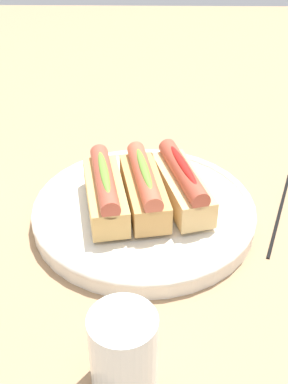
% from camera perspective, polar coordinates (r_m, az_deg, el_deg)
% --- Properties ---
extents(ground_plane, '(2.40, 2.40, 0.00)m').
position_cam_1_polar(ground_plane, '(0.73, -1.20, -2.66)').
color(ground_plane, '#9E7A56').
extents(serving_bowl, '(0.32, 0.32, 0.03)m').
position_cam_1_polar(serving_bowl, '(0.72, 0.00, -2.19)').
color(serving_bowl, silver).
rests_on(serving_bowl, ground_plane).
extents(hotdog_front, '(0.16, 0.09, 0.06)m').
position_cam_1_polar(hotdog_front, '(0.70, 4.43, 0.93)').
color(hotdog_front, '#DBB270').
rests_on(hotdog_front, serving_bowl).
extents(hotdog_back, '(0.16, 0.08, 0.06)m').
position_cam_1_polar(hotdog_back, '(0.69, 0.00, 0.53)').
color(hotdog_back, tan).
rests_on(hotdog_back, serving_bowl).
extents(hotdog_side, '(0.16, 0.08, 0.06)m').
position_cam_1_polar(hotdog_side, '(0.69, -4.53, 0.12)').
color(hotdog_side, tan).
rests_on(hotdog_side, serving_bowl).
extents(water_glass, '(0.07, 0.07, 0.09)m').
position_cam_1_polar(water_glass, '(0.51, -2.95, -18.06)').
color(water_glass, white).
rests_on(water_glass, ground_plane).
extents(chopstick_near, '(0.21, 0.08, 0.01)m').
position_cam_1_polar(chopstick_near, '(0.77, 15.44, -2.13)').
color(chopstick_near, black).
rests_on(chopstick_near, ground_plane).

